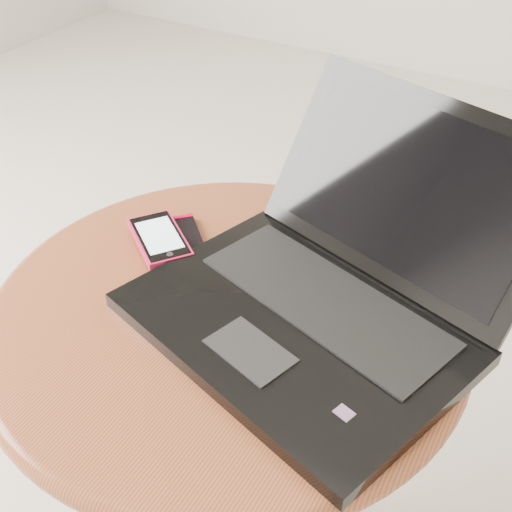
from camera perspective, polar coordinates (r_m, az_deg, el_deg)
The scene contains 4 objects.
table at distance 0.94m, azimuth -2.26°, elevation -8.99°, with size 0.62×0.62×0.49m.
laptop at distance 0.83m, azimuth 6.12°, elevation -2.52°, with size 0.49×0.50×0.23m.
phone_black at distance 0.97m, azimuth -6.35°, elevation 1.40°, with size 0.12×0.11×0.01m.
phone_pink at distance 0.96m, azimuth -8.15°, elevation 1.44°, with size 0.13×0.12×0.01m.
Camera 1 is at (0.32, -0.59, 1.07)m, focal length 47.33 mm.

